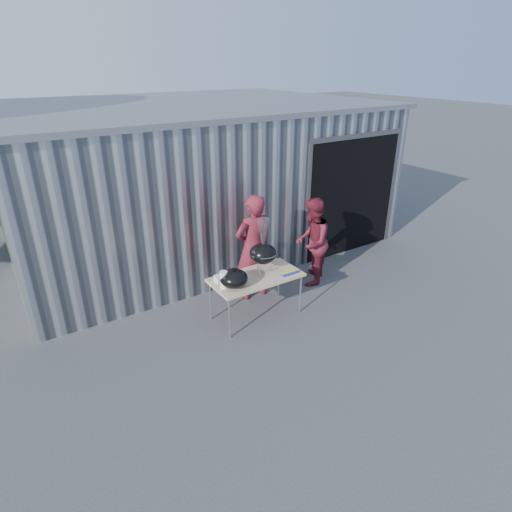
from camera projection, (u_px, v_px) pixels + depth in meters
ground at (270, 332)px, 6.83m from camera, size 80.00×80.00×0.00m
building at (193, 172)px, 10.13m from camera, size 8.20×6.20×3.10m
folding_table at (256, 279)px, 6.98m from camera, size 1.50×0.75×0.75m
kettle_grill at (263, 249)px, 6.92m from camera, size 0.45×0.45×0.94m
grill_lid at (234, 278)px, 6.59m from camera, size 0.44×0.44×0.32m
paper_towels at (224, 280)px, 6.56m from camera, size 0.12×0.12×0.28m
white_tub at (221, 278)px, 6.79m from camera, size 0.20×0.15×0.10m
foil_box at (291, 273)px, 7.01m from camera, size 0.32×0.06×0.06m
person_cook at (253, 248)px, 7.49m from camera, size 0.71×0.47×1.92m
person_bystander at (312, 242)px, 8.03m from camera, size 1.03×1.02×1.68m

